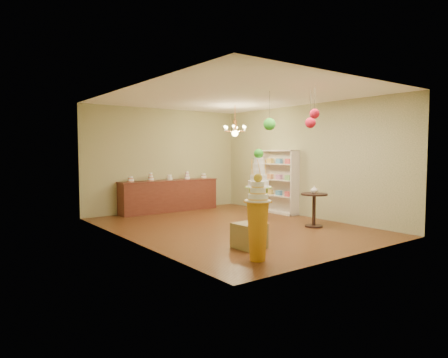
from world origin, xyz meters
TOP-DOWN VIEW (x-y plane):
  - floor at (0.00, 0.00)m, footprint 6.50×6.50m
  - ceiling at (0.00, 0.00)m, footprint 6.50×6.50m
  - wall_back at (0.00, 3.25)m, footprint 5.00×0.04m
  - wall_front at (0.00, -3.25)m, footprint 5.00×0.04m
  - wall_left at (-2.50, 0.00)m, footprint 0.04×6.50m
  - wall_right at (2.50, 0.00)m, footprint 0.04×6.50m
  - pedestal_green at (-0.11, -1.04)m, footprint 0.57×0.57m
  - pedestal_orange at (-1.43, -2.52)m, footprint 0.56×0.56m
  - burlap_riser at (-0.99, -1.79)m, footprint 0.53×0.53m
  - sideboard at (0.00, 2.97)m, footprint 3.04×0.54m
  - shelving_unit at (2.34, 0.80)m, footprint 0.33×1.20m
  - round_table at (1.52, -1.16)m, footprint 0.62×0.62m
  - vase at (1.52, -1.16)m, footprint 0.20×0.20m
  - pom_red_left at (0.20, -2.26)m, footprint 0.18×0.18m
  - pom_green_mid at (0.04, -1.20)m, footprint 0.25×0.25m
  - pom_red_right at (0.41, -1.98)m, footprint 0.21×0.21m
  - chandelier at (1.07, 1.24)m, footprint 0.82×0.82m

SIDE VIEW (x-z plane):
  - floor at x=0.00m, z-range 0.00..0.00m
  - burlap_riser at x=-0.99m, z-range 0.00..0.45m
  - sideboard at x=0.00m, z-range -0.10..1.06m
  - round_table at x=1.52m, z-range 0.11..0.90m
  - pedestal_orange at x=-1.43m, z-range -0.11..1.30m
  - pedestal_green at x=-0.11m, z-range -0.16..1.65m
  - vase at x=1.52m, z-range 0.79..0.96m
  - shelving_unit at x=2.34m, z-range 0.00..1.80m
  - wall_back at x=0.00m, z-range 0.00..3.00m
  - wall_front at x=0.00m, z-range 0.00..3.00m
  - wall_left at x=-2.50m, z-range 0.00..3.00m
  - wall_right at x=2.50m, z-range 0.00..3.00m
  - chandelier at x=1.07m, z-range 1.88..2.73m
  - pom_green_mid at x=0.04m, z-range 1.92..2.72m
  - pom_red_right at x=0.41m, z-range 1.93..2.71m
  - pom_red_left at x=0.20m, z-range 2.15..2.78m
  - ceiling at x=0.00m, z-range 3.00..3.00m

